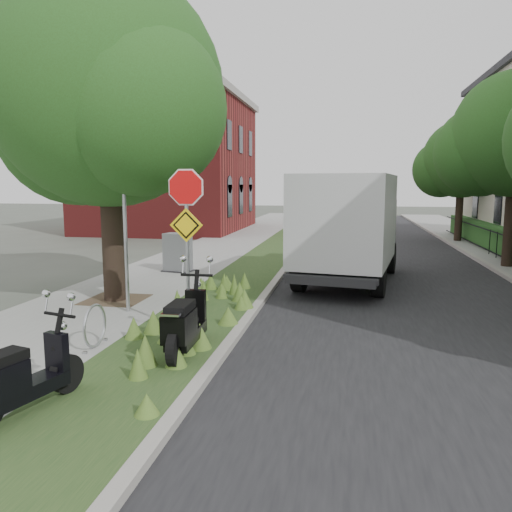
{
  "coord_description": "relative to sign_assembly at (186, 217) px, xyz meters",
  "views": [
    {
      "loc": [
        1.56,
        -8.31,
        2.93
      ],
      "look_at": [
        -0.48,
        2.77,
        1.3
      ],
      "focal_mm": 35.0,
      "sensor_mm": 36.0,
      "label": 1
    }
  ],
  "objects": [
    {
      "name": "sidewalk_near",
      "position": [
        -2.85,
        9.42,
        -2.27
      ],
      "size": [
        3.5,
        60.0,
        0.12
      ],
      "primitive_type": "cube",
      "color": "gray",
      "rests_on": "ground"
    },
    {
      "name": "ground",
      "position": [
        1.4,
        -0.58,
        -2.33
      ],
      "size": [
        120.0,
        120.0,
        0.0
      ],
      "primitive_type": "plane",
      "color": "#4C5147",
      "rests_on": "ground"
    },
    {
      "name": "box_truck",
      "position": [
        3.0,
        5.96,
        -0.56
      ],
      "size": [
        3.22,
        6.29,
        2.72
      ],
      "color": "#262628",
      "rests_on": "ground"
    },
    {
      "name": "kerb_far",
      "position": [
        7.9,
        9.42,
        -2.26
      ],
      "size": [
        0.2,
        60.0,
        0.13
      ],
      "primitive_type": "cube",
      "color": "#9E9991",
      "rests_on": "ground"
    },
    {
      "name": "utility_cabinet",
      "position": [
        -2.43,
        6.34,
        -1.61
      ],
      "size": [
        1.04,
        0.8,
        1.24
      ],
      "color": "#262628",
      "rests_on": "ground"
    },
    {
      "name": "bare_post",
      "position": [
        -1.8,
        1.22,
        -0.21
      ],
      "size": [
        0.08,
        0.08,
        4.0
      ],
      "color": "#A5A8AD",
      "rests_on": "ground"
    },
    {
      "name": "road",
      "position": [
        4.4,
        9.42,
        -2.32
      ],
      "size": [
        7.0,
        60.0,
        0.01
      ],
      "primitive_type": "cube",
      "color": "black",
      "rests_on": "ground"
    },
    {
      "name": "scooter_far",
      "position": [
        -0.95,
        -3.81,
        -1.79
      ],
      "size": [
        0.66,
        1.76,
        0.85
      ],
      "color": "black",
      "rests_on": "ground"
    },
    {
      "name": "verge",
      "position": [
        -0.1,
        9.42,
        -2.27
      ],
      "size": [
        2.0,
        60.0,
        0.12
      ],
      "primitive_type": "cube",
      "color": "#25441D",
      "rests_on": "ground"
    },
    {
      "name": "kerb_near",
      "position": [
        0.9,
        9.42,
        -2.26
      ],
      "size": [
        0.2,
        60.0,
        0.13
      ],
      "primitive_type": "cube",
      "color": "#9E9991",
      "rests_on": "ground"
    },
    {
      "name": "brick_building",
      "position": [
        -8.1,
        21.42,
        1.88
      ],
      "size": [
        9.4,
        10.4,
        8.3
      ],
      "color": "maroon",
      "rests_on": "ground"
    },
    {
      "name": "scooter_near",
      "position": [
        0.36,
        -1.34,
        -1.75
      ],
      "size": [
        0.43,
        1.96,
        0.93
      ],
      "color": "black",
      "rests_on": "ground"
    },
    {
      "name": "bike_hoop",
      "position": [
        -1.3,
        -1.18,
        -1.83
      ],
      "size": [
        0.06,
        0.78,
        0.77
      ],
      "color": "#A5A8AD",
      "rests_on": "ground"
    },
    {
      "name": "sign_assembly",
      "position": [
        0.0,
        0.0,
        0.0
      ],
      "size": [
        0.94,
        0.08,
        3.22
      ],
      "color": "#A5A8AD",
      "rests_on": "ground"
    },
    {
      "name": "street_tree_main",
      "position": [
        -2.68,
        2.28,
        2.48
      ],
      "size": [
        6.21,
        5.54,
        7.66
      ],
      "color": "black",
      "rests_on": "ground"
    },
    {
      "name": "far_tree_c",
      "position": [
        8.34,
        17.46,
        1.63
      ],
      "size": [
        4.37,
        3.89,
        5.93
      ],
      "color": "black",
      "rests_on": "ground"
    }
  ]
}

